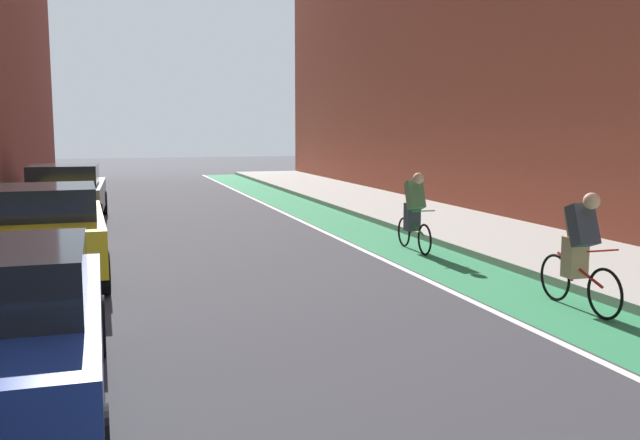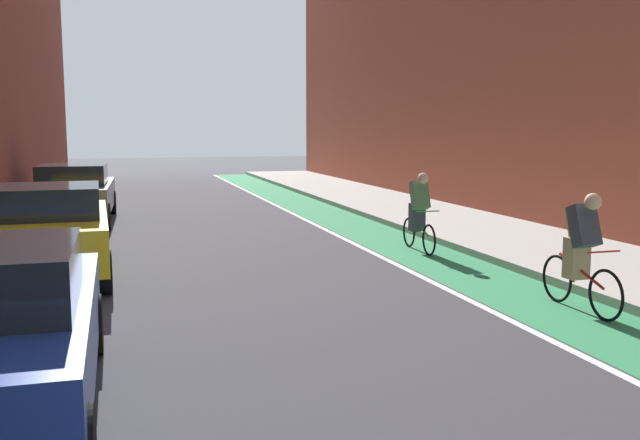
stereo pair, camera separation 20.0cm
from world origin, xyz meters
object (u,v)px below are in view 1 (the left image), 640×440
parked_sedan_yellow_cab (44,230)px  parked_sedan_gray (66,193)px  cyclist_far (414,209)px  cyclist_trailing (579,248)px

parked_sedan_yellow_cab → parked_sedan_gray: 6.93m
parked_sedan_yellow_cab → cyclist_far: 6.92m
parked_sedan_yellow_cab → parked_sedan_gray: size_ratio=0.98×
parked_sedan_gray → cyclist_far: (6.91, -6.40, 0.06)m
cyclist_trailing → cyclist_far: 4.90m
cyclist_trailing → cyclist_far: cyclist_trailing is taller
parked_sedan_gray → cyclist_trailing: (7.10, -11.30, 0.06)m
parked_sedan_gray → cyclist_far: cyclist_far is taller
cyclist_trailing → cyclist_far: size_ratio=1.04×
parked_sedan_gray → cyclist_trailing: 13.35m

